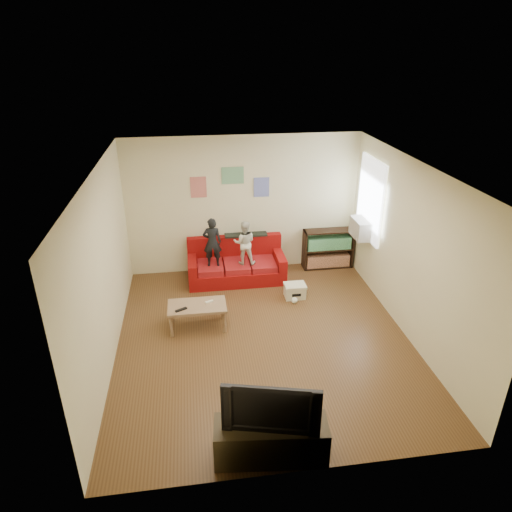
{
  "coord_description": "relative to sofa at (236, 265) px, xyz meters",
  "views": [
    {
      "loc": [
        -0.97,
        -5.88,
        4.23
      ],
      "look_at": [
        0.0,
        0.8,
        1.05
      ],
      "focal_mm": 32.0,
      "sensor_mm": 36.0,
      "label": 1
    }
  ],
  "objects": [
    {
      "name": "file_box",
      "position": [
        0.97,
        -0.9,
        -0.14
      ],
      "size": [
        0.38,
        0.29,
        0.26
      ],
      "color": "#F9F3CA",
      "rests_on": "ground"
    },
    {
      "name": "bookshelf",
      "position": [
        1.91,
        0.24,
        0.09
      ],
      "size": [
        1.01,
        0.3,
        0.81
      ],
      "color": "black",
      "rests_on": "ground"
    },
    {
      "name": "artwork_left",
      "position": [
        -0.64,
        0.42,
        1.48
      ],
      "size": [
        0.3,
        0.01,
        0.4
      ],
      "primitive_type": "cube",
      "color": "#D87266",
      "rests_on": "room_shell"
    },
    {
      "name": "television",
      "position": [
        -0.07,
        -4.31,
        0.5
      ],
      "size": [
        1.05,
        0.38,
        0.6
      ],
      "primitive_type": "imported",
      "rotation": [
        0.0,
        0.0,
        -0.24
      ],
      "color": "black",
      "rests_on": "tv_stand"
    },
    {
      "name": "ac_unit",
      "position": [
        2.31,
        -0.41,
        0.81
      ],
      "size": [
        0.28,
        0.55,
        0.35
      ],
      "primitive_type": "cube",
      "color": "#B7B2A3",
      "rests_on": "window"
    },
    {
      "name": "child_b",
      "position": [
        0.15,
        -0.16,
        0.54
      ],
      "size": [
        0.46,
        0.38,
        0.86
      ],
      "primitive_type": "imported",
      "rotation": [
        0.0,
        0.0,
        2.99
      ],
      "color": "silver",
      "rests_on": "sofa"
    },
    {
      "name": "game_controller",
      "position": [
        -0.6,
        -1.57,
        0.16
      ],
      "size": [
        0.14,
        0.08,
        0.03
      ],
      "primitive_type": "cube",
      "rotation": [
        0.0,
        0.0,
        0.35
      ],
      "color": "white",
      "rests_on": "coffee_table"
    },
    {
      "name": "artwork_center",
      "position": [
        0.01,
        0.42,
        1.68
      ],
      "size": [
        0.42,
        0.01,
        0.32
      ],
      "primitive_type": "cube",
      "color": "#72B27F",
      "rests_on": "room_shell"
    },
    {
      "name": "coffee_table",
      "position": [
        -0.8,
        -1.62,
        0.08
      ],
      "size": [
        0.93,
        0.51,
        0.42
      ],
      "color": "#9A7757",
      "rests_on": "ground"
    },
    {
      "name": "remote",
      "position": [
        -1.05,
        -1.74,
        0.15
      ],
      "size": [
        0.19,
        0.13,
        0.02
      ],
      "primitive_type": "cube",
      "rotation": [
        0.0,
        0.0,
        0.49
      ],
      "color": "black",
      "rests_on": "coffee_table"
    },
    {
      "name": "tissue",
      "position": [
        0.92,
        -1.11,
        -0.22
      ],
      "size": [
        0.14,
        0.14,
        0.11
      ],
      "primitive_type": "sphere",
      "rotation": [
        0.0,
        0.0,
        -0.34
      ],
      "color": "white",
      "rests_on": "ground"
    },
    {
      "name": "tv_stand",
      "position": [
        -0.07,
        -4.31,
        -0.04
      ],
      "size": [
        1.28,
        0.54,
        0.47
      ],
      "primitive_type": "cube",
      "rotation": [
        0.0,
        0.0,
        -0.1
      ],
      "color": "#3C301D",
      "rests_on": "ground"
    },
    {
      "name": "child_a",
      "position": [
        -0.45,
        -0.16,
        0.59
      ],
      "size": [
        0.36,
        0.25,
        0.95
      ],
      "primitive_type": "imported",
      "rotation": [
        0.0,
        0.0,
        3.07
      ],
      "color": "black",
      "rests_on": "sofa"
    },
    {
      "name": "artwork_right",
      "position": [
        0.56,
        0.42,
        1.43
      ],
      "size": [
        0.3,
        0.01,
        0.38
      ],
      "primitive_type": "cube",
      "color": "#727FCC",
      "rests_on": "room_shell"
    },
    {
      "name": "room_shell",
      "position": [
        0.21,
        -2.06,
        1.08
      ],
      "size": [
        4.52,
        5.02,
        2.72
      ],
      "color": "brown",
      "rests_on": "ground"
    },
    {
      "name": "sofa",
      "position": [
        0.0,
        0.0,
        0.0
      ],
      "size": [
        1.85,
        0.85,
        0.81
      ],
      "color": "maroon",
      "rests_on": "ground"
    },
    {
      "name": "window",
      "position": [
        2.43,
        -0.41,
        1.37
      ],
      "size": [
        0.04,
        1.08,
        1.48
      ],
      "primitive_type": "cube",
      "color": "white",
      "rests_on": "room_shell"
    }
  ]
}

